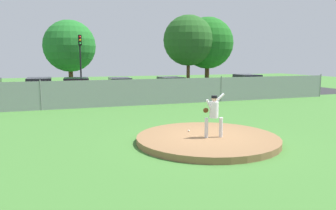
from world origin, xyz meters
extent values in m
plane|color=#427A33|center=(0.00, 6.00, 0.00)|extent=(80.00, 80.00, 0.00)
cube|color=#2B2B2D|center=(0.00, 14.50, 0.00)|extent=(44.00, 7.00, 0.01)
cylinder|color=olive|center=(0.00, 0.00, 0.11)|extent=(5.23, 5.23, 0.22)
cylinder|color=silver|center=(-0.15, -0.19, 0.58)|extent=(0.13, 0.13, 0.72)
cylinder|color=silver|center=(0.39, -0.29, 0.58)|extent=(0.13, 0.13, 0.72)
cylinder|color=silver|center=(0.12, -0.24, 1.24)|extent=(0.32, 0.32, 0.58)
cylinder|color=silver|center=(0.30, -0.24, 1.62)|extent=(0.45, 0.17, 0.42)
cylinder|color=silver|center=(-0.06, -0.24, 1.39)|extent=(0.29, 0.14, 0.46)
ellipsoid|color=#4C2D14|center=(-0.18, -0.19, 1.22)|extent=(0.20, 0.12, 0.18)
sphere|color=tan|center=(0.12, -0.24, 1.63)|extent=(0.20, 0.20, 0.20)
cylinder|color=black|center=(0.12, -0.24, 1.70)|extent=(0.21, 0.21, 0.09)
sphere|color=white|center=(-0.37, 0.89, 0.26)|extent=(0.07, 0.07, 0.07)
cube|color=gray|center=(0.00, 10.00, 0.86)|extent=(30.12, 0.03, 1.73)
cylinder|color=slate|center=(-6.02, 10.00, 0.91)|extent=(0.07, 0.07, 1.83)
cylinder|color=slate|center=(6.02, 10.00, 0.91)|extent=(0.07, 0.07, 1.83)
cylinder|color=slate|center=(15.06, 10.00, 0.91)|extent=(0.07, 0.07, 1.83)
cube|color=slate|center=(-0.36, 14.76, 0.65)|extent=(1.89, 4.27, 0.67)
cube|color=black|center=(-0.36, 14.76, 1.28)|extent=(1.67, 2.38, 0.58)
cylinder|color=black|center=(-0.30, 16.06, 0.32)|extent=(1.79, 0.72, 0.64)
cylinder|color=black|center=(-0.41, 13.46, 0.32)|extent=(1.79, 0.72, 0.64)
cube|color=#161E4C|center=(11.03, 14.39, 0.70)|extent=(1.99, 4.47, 0.77)
cube|color=black|center=(11.03, 14.39, 1.37)|extent=(1.75, 2.49, 0.57)
cylinder|color=black|center=(11.10, 15.75, 0.32)|extent=(1.86, 0.73, 0.64)
cylinder|color=black|center=(10.96, 13.03, 0.32)|extent=(1.86, 0.73, 0.64)
cube|color=#146066|center=(3.81, 14.44, 0.65)|extent=(1.96, 4.15, 0.65)
cube|color=black|center=(3.81, 14.44, 1.27)|extent=(1.77, 2.29, 0.59)
cylinder|color=black|center=(3.78, 15.72, 0.32)|extent=(1.95, 0.68, 0.64)
cylinder|color=black|center=(3.83, 13.17, 0.32)|extent=(1.95, 0.68, 0.64)
cube|color=#A81919|center=(-3.68, 14.45, 0.68)|extent=(2.18, 4.15, 0.72)
cube|color=black|center=(-3.68, 14.45, 1.34)|extent=(1.90, 2.33, 0.60)
cylinder|color=black|center=(-3.59, 15.69, 0.32)|extent=(2.00, 0.78, 0.64)
cylinder|color=black|center=(-3.77, 13.20, 0.32)|extent=(2.00, 0.78, 0.64)
cube|color=tan|center=(-6.26, 14.88, 0.69)|extent=(1.84, 4.42, 0.74)
cube|color=black|center=(-6.26, 14.88, 1.37)|extent=(1.69, 2.44, 0.62)
cylinder|color=black|center=(-6.26, 16.25, 0.32)|extent=(1.88, 0.65, 0.64)
cylinder|color=black|center=(-6.27, 13.51, 0.32)|extent=(1.88, 0.65, 0.64)
cone|color=orange|center=(7.79, 11.50, 0.28)|extent=(0.32, 0.32, 0.55)
cube|color=black|center=(7.79, 11.50, 0.02)|extent=(0.40, 0.40, 0.03)
cylinder|color=black|center=(-3.01, 18.64, 2.53)|extent=(0.14, 0.14, 5.07)
cube|color=black|center=(-3.01, 18.46, 4.62)|extent=(0.28, 0.24, 0.90)
sphere|color=red|center=(-3.01, 18.34, 4.89)|extent=(0.18, 0.18, 0.18)
sphere|color=orange|center=(-3.01, 18.34, 4.62)|extent=(0.18, 0.18, 0.18)
sphere|color=green|center=(-3.01, 18.34, 4.35)|extent=(0.18, 0.18, 0.18)
cylinder|color=#4C331E|center=(-3.69, 22.35, 1.27)|extent=(0.42, 0.42, 2.53)
sphere|color=#227428|center=(-3.69, 22.35, 4.26)|extent=(4.95, 4.95, 4.95)
cylinder|color=#4C331E|center=(8.49, 21.87, 1.55)|extent=(0.36, 0.36, 3.10)
sphere|color=#255B20|center=(8.49, 21.87, 4.98)|extent=(5.38, 5.38, 5.38)
cylinder|color=#4C331E|center=(11.18, 22.74, 1.40)|extent=(0.49, 0.49, 2.79)
sphere|color=#1E6A1E|center=(11.18, 22.74, 4.80)|extent=(5.75, 5.75, 5.75)
camera|label=1|loc=(-5.21, -10.40, 3.04)|focal=34.44mm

